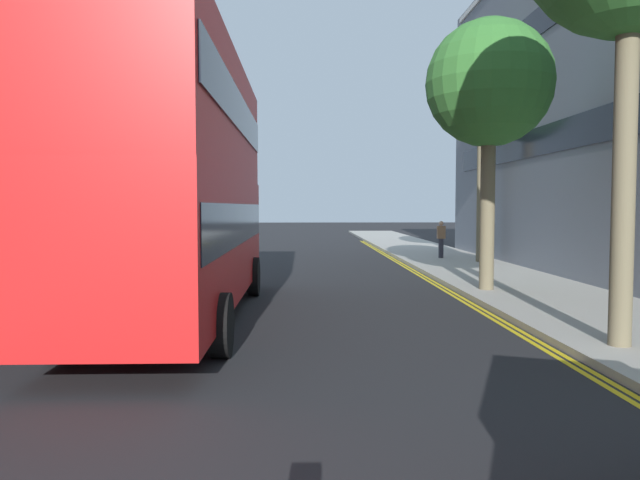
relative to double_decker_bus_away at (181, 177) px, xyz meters
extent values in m
cube|color=#ADA89E|center=(8.88, 3.03, -2.96)|extent=(4.00, 80.00, 0.14)
cube|color=#ADA89E|center=(-4.12, 3.03, -2.96)|extent=(4.00, 80.00, 0.14)
cube|color=yellow|center=(6.78, 1.03, -3.03)|extent=(0.10, 56.00, 0.01)
cube|color=yellow|center=(6.62, 1.03, -3.03)|extent=(0.10, 56.00, 0.01)
cube|color=red|center=(0.00, 0.00, -1.29)|extent=(2.54, 10.81, 2.60)
cube|color=red|center=(0.00, 0.00, 1.26)|extent=(2.49, 10.59, 2.50)
cube|color=black|center=(0.00, 0.00, -0.99)|extent=(2.56, 10.38, 0.84)
cube|color=black|center=(0.00, 0.00, 1.36)|extent=(2.55, 10.16, 0.80)
cube|color=yellow|center=(-0.02, 5.38, 0.26)|extent=(2.00, 0.07, 0.44)
cube|color=maroon|center=(0.00, 0.00, 2.56)|extent=(2.28, 9.73, 0.10)
cylinder|color=black|center=(-1.26, 3.34, -2.51)|extent=(0.30, 1.04, 1.04)
cylinder|color=black|center=(1.24, 3.35, -2.51)|extent=(0.30, 1.04, 1.04)
cylinder|color=black|center=(-1.24, -3.35, -2.51)|extent=(0.30, 1.04, 1.04)
cylinder|color=black|center=(1.26, -3.35, -2.51)|extent=(0.30, 1.04, 1.04)
cylinder|color=#2D2D38|center=(8.68, 13.52, -2.46)|extent=(0.22, 0.22, 0.85)
cube|color=#8C6647|center=(8.68, 13.52, -1.76)|extent=(0.34, 0.22, 0.56)
sphere|color=tan|center=(8.68, 13.52, -1.37)|extent=(0.20, 0.20, 0.20)
cylinder|color=#6B6047|center=(7.74, -3.30, -0.07)|extent=(0.36, 0.36, 5.65)
cylinder|color=#6B6047|center=(9.89, 11.66, -0.10)|extent=(0.39, 0.39, 5.59)
cylinder|color=#6B6047|center=(10.60, 11.87, 3.22)|extent=(0.55, 1.49, 1.12)
cylinder|color=#6B6047|center=(9.55, 12.06, 3.07)|extent=(0.91, 0.81, 0.82)
cylinder|color=#6B6047|center=(9.68, 11.14, 3.09)|extent=(1.13, 0.56, 0.87)
sphere|color=#33702D|center=(9.89, 11.66, 3.75)|extent=(3.50, 3.50, 3.50)
cylinder|color=#6B6047|center=(7.60, 3.43, -0.61)|extent=(0.39, 0.39, 4.56)
cylinder|color=#6B6047|center=(8.03, 3.39, 1.97)|extent=(0.21, 0.92, 0.69)
cylinder|color=#6B6047|center=(7.67, 4.17, 2.19)|extent=(1.53, 0.25, 1.12)
cylinder|color=#6B6047|center=(6.95, 3.88, 2.23)|extent=(1.02, 1.40, 1.19)
cylinder|color=#6B6047|center=(6.98, 3.15, 2.15)|extent=(0.69, 1.34, 1.04)
cylinder|color=#6B6047|center=(7.68, 2.81, 2.11)|extent=(1.31, 0.27, 0.96)
sphere|color=#33702D|center=(7.60, 3.43, 2.70)|extent=(3.42, 3.42, 3.42)
cube|color=black|center=(10.86, 5.73, 1.65)|extent=(0.04, 24.64, 1.00)
camera|label=1|loc=(2.54, -12.96, -0.62)|focal=34.08mm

